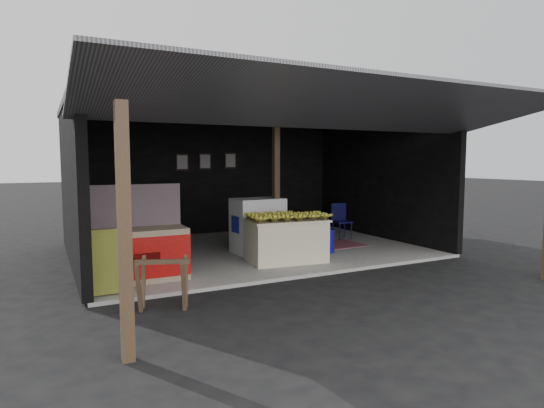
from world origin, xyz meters
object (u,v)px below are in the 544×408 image
water_barrel (327,242)px  plastic_chair (340,218)px  banana_table (286,240)px  neighbor_stall (139,252)px  white_crate (258,225)px  sawhorse (163,278)px

water_barrel → plastic_chair: 1.80m
banana_table → neighbor_stall: 2.71m
water_barrel → plastic_chair: (1.25, 1.27, 0.27)m
banana_table → white_crate: 1.04m
white_crate → sawhorse: bearing=-137.4°
banana_table → neighbor_stall: neighbor_stall is taller
banana_table → white_crate: size_ratio=1.39×
neighbor_stall → sawhorse: 1.47m
banana_table → water_barrel: bearing=23.8°
neighbor_stall → water_barrel: (3.86, 0.47, -0.23)m
banana_table → neighbor_stall: (-2.71, -0.12, 0.05)m
banana_table → neighbor_stall: size_ratio=1.03×
banana_table → neighbor_stall: bearing=-170.7°
banana_table → sawhorse: (-2.70, -1.59, -0.03)m
neighbor_stall → sawhorse: neighbor_stall is taller
neighbor_stall → white_crate: bearing=24.3°
white_crate → sawhorse: (-2.59, -2.61, -0.19)m
sawhorse → plastic_chair: size_ratio=0.91×
sawhorse → plastic_chair: plastic_chair is taller
white_crate → banana_table: bearing=-86.7°
white_crate → plastic_chair: white_crate is taller
sawhorse → water_barrel: (3.84, 1.94, -0.14)m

